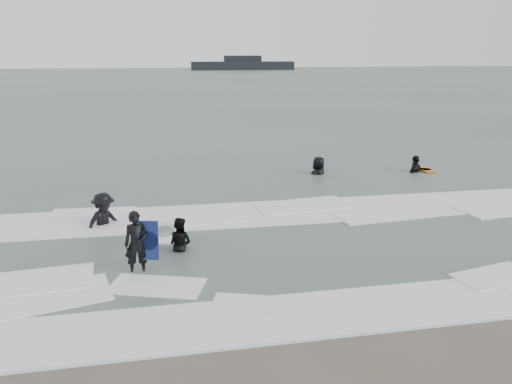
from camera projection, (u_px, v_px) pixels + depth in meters
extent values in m
plane|color=brown|center=(296.00, 303.00, 10.77)|extent=(320.00, 320.00, 0.00)
plane|color=#47544C|center=(182.00, 82.00, 86.59)|extent=(320.00, 320.00, 0.00)
imported|color=black|center=(139.00, 274.00, 12.17)|extent=(0.62, 0.43, 1.62)
imported|color=black|center=(180.00, 251.00, 13.58)|extent=(0.92, 0.85, 1.50)
imported|color=black|center=(105.00, 227.00, 15.42)|extent=(1.43, 1.35, 1.94)
imported|color=black|center=(415.00, 173.00, 22.33)|extent=(1.19, 1.06, 1.94)
imported|color=black|center=(319.00, 175.00, 21.93)|extent=(1.12, 1.12, 1.96)
cube|color=white|center=(303.00, 315.00, 10.20)|extent=(30.03, 2.32, 0.07)
cube|color=white|center=(251.00, 215.00, 16.45)|extent=(30.00, 2.60, 0.09)
cube|color=black|center=(243.00, 66.00, 145.15)|extent=(29.71, 5.30, 2.33)
cube|color=black|center=(243.00, 59.00, 144.60)|extent=(10.61, 3.18, 1.70)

